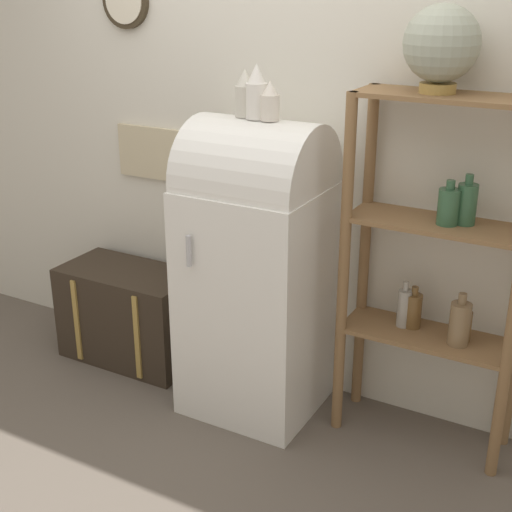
% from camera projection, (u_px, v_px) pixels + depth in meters
% --- Properties ---
extents(ground_plane, '(12.00, 12.00, 0.00)m').
position_uv_depth(ground_plane, '(232.00, 425.00, 3.48)').
color(ground_plane, '#60564C').
extents(wall_back, '(7.00, 0.09, 2.70)m').
position_uv_depth(wall_back, '(288.00, 129.00, 3.45)').
color(wall_back, silver).
rests_on(wall_back, ground_plane).
extents(refrigerator, '(0.62, 0.63, 1.46)m').
position_uv_depth(refrigerator, '(257.00, 264.00, 3.40)').
color(refrigerator, white).
rests_on(refrigerator, ground_plane).
extents(suitcase_trunk, '(0.76, 0.42, 0.53)m').
position_uv_depth(suitcase_trunk, '(130.00, 314.00, 4.01)').
color(suitcase_trunk, '#33281E').
rests_on(suitcase_trunk, ground_plane).
extents(shelf_unit, '(0.79, 0.31, 1.61)m').
position_uv_depth(shelf_unit, '(438.00, 260.00, 3.08)').
color(shelf_unit, olive).
rests_on(shelf_unit, ground_plane).
extents(globe, '(0.30, 0.30, 0.34)m').
position_uv_depth(globe, '(442.00, 45.00, 2.78)').
color(globe, '#AD8942').
rests_on(globe, shelf_unit).
extents(vase_left, '(0.09, 0.09, 0.21)m').
position_uv_depth(vase_left, '(245.00, 95.00, 3.15)').
color(vase_left, beige).
rests_on(vase_left, refrigerator).
extents(vase_center, '(0.09, 0.09, 0.24)m').
position_uv_depth(vase_center, '(257.00, 93.00, 3.10)').
color(vase_center, white).
rests_on(vase_center, refrigerator).
extents(vase_right, '(0.08, 0.08, 0.17)m').
position_uv_depth(vase_right, '(270.00, 102.00, 3.08)').
color(vase_right, silver).
rests_on(vase_right, refrigerator).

